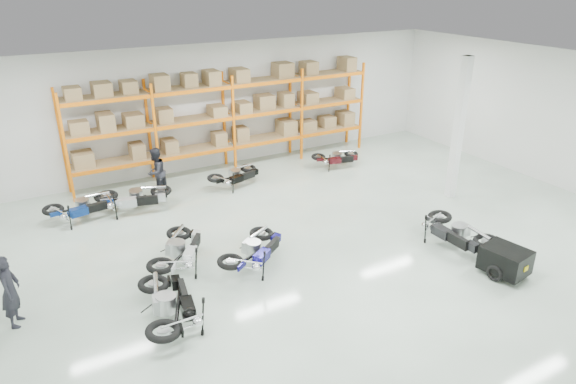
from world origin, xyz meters
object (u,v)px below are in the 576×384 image
trailer (505,260)px  moto_blue_centre (255,245)px  moto_black_far_left (170,299)px  moto_back_d (337,155)px  moto_back_a (81,203)px  moto_touring_right (456,227)px  moto_silver_left (179,245)px  moto_back_c (236,172)px  person_left (10,291)px  moto_back_b (134,193)px  person_back (156,172)px

trailer → moto_blue_centre: bearing=136.5°
moto_blue_centre → moto_black_far_left: size_ratio=0.93×
moto_black_far_left → moto_back_d: moto_black_far_left is taller
moto_back_a → moto_touring_right: bearing=-137.1°
trailer → moto_back_a: bearing=125.5°
moto_silver_left → moto_back_c: bearing=-95.4°
moto_back_c → moto_back_a: bearing=78.1°
moto_blue_centre → moto_black_far_left: bearing=80.7°
moto_black_far_left → moto_back_a: moto_black_far_left is taller
moto_back_a → moto_back_c: (4.99, 0.16, -0.04)m
moto_back_c → person_left: bearing=109.8°
trailer → moto_back_d: moto_back_d is taller
moto_blue_centre → moto_black_far_left: moto_black_far_left is taller
moto_blue_centre → moto_silver_left: moto_silver_left is taller
moto_blue_centre → moto_back_b: (-1.81, 4.67, 0.01)m
moto_silver_left → person_back: person_back is taller
moto_back_b → trailer: bearing=-124.9°
moto_silver_left → moto_black_far_left: bearing=100.6°
moto_black_far_left → trailer: size_ratio=1.15×
trailer → moto_back_b: 10.52m
person_left → moto_black_far_left: bearing=-103.0°
trailer → moto_back_c: bearing=101.8°
moto_back_c → moto_blue_centre: bearing=147.6°
moto_back_a → person_left: (-2.03, -4.48, 0.26)m
moto_back_a → moto_blue_centre: bearing=-154.5°
moto_blue_centre → moto_touring_right: moto_touring_right is taller
moto_back_a → moto_back_b: 1.51m
trailer → moto_back_d: size_ratio=1.12×
person_left → moto_blue_centre: bearing=-77.3°
trailer → moto_back_c: moto_back_c is taller
moto_silver_left → moto_back_c: (3.31, 4.11, -0.08)m
moto_touring_right → moto_back_a: size_ratio=1.09×
moto_black_far_left → person_back: bearing=-94.1°
moto_back_c → moto_touring_right: bearing=-167.2°
moto_back_b → moto_blue_centre: bearing=-144.3°
trailer → moto_back_d: (0.71, 8.19, 0.06)m
moto_silver_left → person_left: bearing=41.5°
moto_back_a → moto_back_d: 9.05m
moto_silver_left → moto_back_a: (-1.68, 3.95, -0.04)m
moto_silver_left → moto_back_a: size_ratio=1.08×
moto_silver_left → person_back: bearing=-65.9°
moto_black_far_left → moto_back_a: 6.13m
moto_blue_centre → moto_silver_left: 1.85m
moto_back_d → person_back: 6.64m
moto_silver_left → moto_back_d: bearing=-118.1°
moto_silver_left → person_left: size_ratio=1.20×
moto_silver_left → moto_back_a: moto_silver_left is taller
moto_back_b → moto_silver_left: bearing=-162.7°
moto_silver_left → moto_back_d: 8.38m
moto_black_far_left → moto_touring_right: 7.57m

